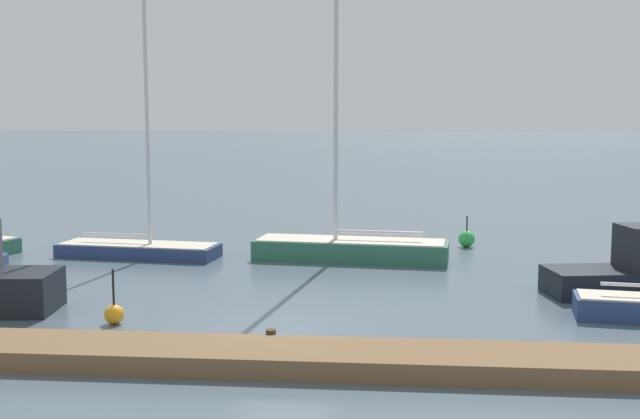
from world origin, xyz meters
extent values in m
plane|color=#4C5B66|center=(0.00, 0.00, 0.00)|extent=(600.00, 600.00, 0.00)
cube|color=brown|center=(0.00, -3.18, 0.23)|extent=(21.94, 1.90, 0.46)
cylinder|color=#423323|center=(0.00, -2.14, 0.28)|extent=(0.24, 0.24, 0.55)
cube|color=#2D6B51|center=(1.30, 9.74, 0.38)|extent=(7.65, 2.79, 0.77)
cube|color=beige|center=(1.30, 9.74, 0.79)|extent=(7.33, 2.60, 0.04)
cylinder|color=silver|center=(0.71, 9.80, 7.85)|extent=(0.18, 0.18, 14.17)
cylinder|color=silver|center=(2.38, 9.62, 1.12)|extent=(3.36, 0.50, 0.14)
cube|color=navy|center=(-7.11, 9.62, 0.26)|extent=(6.54, 2.55, 0.52)
cube|color=beige|center=(-7.11, 9.62, 0.54)|extent=(6.27, 2.37, 0.04)
cylinder|color=silver|center=(-6.61, 9.56, 6.48)|extent=(0.15, 0.15, 11.92)
cylinder|color=silver|center=(-8.03, 9.73, 0.87)|extent=(2.86, 0.45, 0.12)
cube|color=black|center=(10.55, 4.77, 0.41)|extent=(5.98, 2.89, 0.83)
sphere|color=green|center=(6.09, 13.19, 0.35)|extent=(0.70, 0.70, 0.70)
cylinder|color=black|center=(6.09, 13.19, 1.02)|extent=(0.06, 0.06, 0.65)
sphere|color=orange|center=(-4.56, -0.04, 0.26)|extent=(0.52, 0.52, 0.52)
cylinder|color=black|center=(-4.56, -0.04, 1.01)|extent=(0.06, 0.06, 0.97)
camera|label=1|loc=(2.69, -19.29, 5.48)|focal=42.65mm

